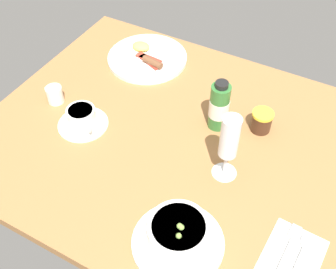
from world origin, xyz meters
TOP-DOWN VIEW (x-y plane):
  - ground_plane at (0.00, 0.00)cm, footprint 110.00×84.00cm
  - porridge_bowl at (12.59, -28.01)cm, footprint 20.33×20.33cm
  - cutlery_setting at (35.54, -19.48)cm, footprint 12.73×17.89cm
  - coffee_cup at (-27.69, -8.16)cm, footprint 14.04×14.04cm
  - creamer_jug at (-40.71, -3.98)cm, footprint 5.55×4.67cm
  - wine_glass at (13.65, -4.91)cm, footprint 6.28×6.28cm
  - jam_jar at (16.29, 13.99)cm, footprint 5.85×5.85cm
  - sauce_bottle_green at (5.20, 9.69)cm, footprint 5.45×5.45cm
  - breakfast_plate at (-27.25, 26.35)cm, footprint 25.98×25.98cm

SIDE VIEW (x-z plane):
  - ground_plane at x=0.00cm, z-range -3.00..0.00cm
  - cutlery_setting at x=35.54cm, z-range -0.18..0.72cm
  - breakfast_plate at x=-27.25cm, z-range -0.96..2.74cm
  - coffee_cup at x=-27.69cm, z-range -0.33..5.39cm
  - creamer_jug at x=-40.71cm, z-range -0.19..5.45cm
  - jam_jar at x=16.29cm, z-range 0.04..6.19cm
  - porridge_bowl at x=12.59cm, z-range -0.52..7.95cm
  - sauce_bottle_green at x=5.20cm, z-range -0.56..14.79cm
  - wine_glass at x=13.65cm, z-range 2.62..21.71cm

